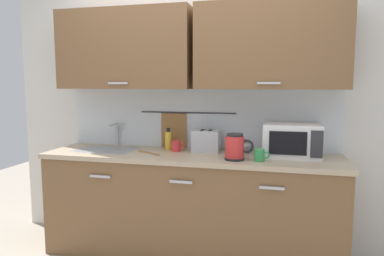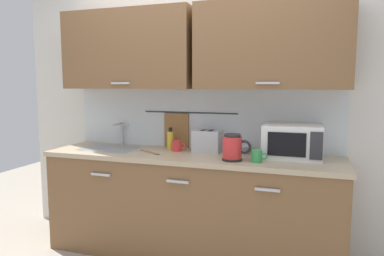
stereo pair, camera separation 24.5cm
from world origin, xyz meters
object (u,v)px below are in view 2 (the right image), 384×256
at_px(microwave, 293,141).
at_px(toaster, 207,141).
at_px(mug_by_kettle, 257,156).
at_px(dish_soap_bottle, 170,139).
at_px(mug_near_sink, 177,146).
at_px(wooden_spoon, 152,153).
at_px(mixing_bowl, 240,148).
at_px(electric_kettle, 233,148).

bearing_deg(microwave, toaster, 176.68).
bearing_deg(mug_by_kettle, dish_soap_bottle, 158.71).
bearing_deg(mug_near_sink, wooden_spoon, -134.49).
bearing_deg(toaster, microwave, -3.32).
height_order(mug_near_sink, toaster, toaster).
bearing_deg(mixing_bowl, mug_by_kettle, -58.03).
distance_m(mixing_bowl, toaster, 0.29).
bearing_deg(mixing_bowl, mug_near_sink, -172.81).
bearing_deg(wooden_spoon, mug_by_kettle, -4.61).
relative_size(dish_soap_bottle, mug_by_kettle, 1.63).
bearing_deg(mug_by_kettle, toaster, 148.40).
xyz_separation_m(microwave, wooden_spoon, (-1.15, -0.18, -0.13)).
height_order(mug_near_sink, wooden_spoon, mug_near_sink).
height_order(microwave, mug_by_kettle, microwave).
height_order(mug_by_kettle, wooden_spoon, mug_by_kettle).
bearing_deg(mug_by_kettle, wooden_spoon, 175.39).
distance_m(electric_kettle, mixing_bowl, 0.31).
xyz_separation_m(dish_soap_bottle, mug_near_sink, (0.10, -0.09, -0.04)).
height_order(dish_soap_bottle, mixing_bowl, dish_soap_bottle).
distance_m(mug_near_sink, wooden_spoon, 0.24).
distance_m(electric_kettle, mug_near_sink, 0.61).
bearing_deg(electric_kettle, wooden_spoon, 174.39).
relative_size(electric_kettle, dish_soap_bottle, 1.16).
distance_m(microwave, mug_near_sink, 0.99).
relative_size(mug_by_kettle, wooden_spoon, 0.48).
height_order(microwave, mug_near_sink, microwave).
bearing_deg(dish_soap_bottle, mixing_bowl, -1.47).
bearing_deg(dish_soap_bottle, mug_near_sink, -41.17).
relative_size(toaster, mug_by_kettle, 2.13).
bearing_deg(mug_near_sink, mug_by_kettle, -18.03).
distance_m(microwave, electric_kettle, 0.50).
distance_m(dish_soap_bottle, toaster, 0.36).
bearing_deg(mug_by_kettle, mug_near_sink, 161.97).
relative_size(mixing_bowl, mug_by_kettle, 1.78).
distance_m(microwave, wooden_spoon, 1.18).
relative_size(toaster, wooden_spoon, 1.02).
height_order(electric_kettle, mug_by_kettle, electric_kettle).
distance_m(mug_by_kettle, wooden_spoon, 0.91).
bearing_deg(electric_kettle, toaster, 134.82).
relative_size(microwave, wooden_spoon, 1.83).
bearing_deg(mug_near_sink, toaster, 11.70).
bearing_deg(mixing_bowl, electric_kettle, -89.16).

